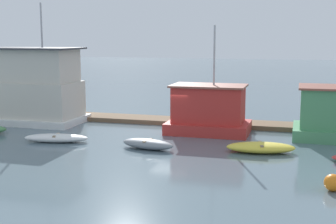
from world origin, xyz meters
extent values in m
plane|color=slate|center=(0.00, 0.00, 0.00)|extent=(200.00, 200.00, 0.00)
cube|color=brown|center=(0.00, 2.80, 0.15)|extent=(33.80, 2.19, 0.30)
cube|color=white|center=(-10.23, 0.36, 0.23)|extent=(6.95, 4.07, 0.46)
cube|color=beige|center=(-10.23, 0.36, 1.67)|extent=(6.39, 3.50, 2.43)
cube|color=beige|center=(-10.23, 0.36, 4.00)|extent=(5.96, 3.08, 2.24)
cube|color=#38383D|center=(-10.23, 0.36, 5.18)|extent=(6.69, 3.80, 0.12)
cylinder|color=#B2B2B7|center=(-9.32, 0.36, 6.74)|extent=(0.12, 0.12, 3.01)
cube|color=red|center=(2.31, 0.15, 0.35)|extent=(5.09, 3.28, 0.69)
cube|color=red|center=(2.31, 0.15, 1.80)|extent=(4.28, 2.48, 2.22)
cube|color=brown|center=(2.31, 0.15, 2.97)|extent=(4.58, 2.78, 0.12)
cylinder|color=#B2B2B7|center=(2.62, 0.15, 4.85)|extent=(0.12, 0.12, 3.64)
ellipsoid|color=white|center=(-5.58, -4.82, 0.24)|extent=(3.85, 1.88, 0.47)
cube|color=#997F60|center=(-5.58, -4.82, 0.40)|extent=(0.36, 0.96, 0.08)
ellipsoid|color=gray|center=(-0.01, -4.97, 0.27)|extent=(3.12, 1.58, 0.55)
cube|color=#997F60|center=(-0.01, -4.97, 0.47)|extent=(0.31, 0.93, 0.08)
ellipsoid|color=yellow|center=(5.92, -4.11, 0.27)|extent=(3.75, 2.09, 0.54)
cube|color=#997F60|center=(5.92, -4.11, 0.46)|extent=(0.38, 1.25, 0.08)
cylinder|color=brown|center=(-8.35, 1.46, 0.75)|extent=(0.28, 0.28, 1.51)
cylinder|color=brown|center=(9.32, 1.46, 0.84)|extent=(0.25, 0.25, 1.69)
sphere|color=orange|center=(9.15, -9.61, 0.34)|extent=(0.68, 0.68, 0.68)
camera|label=1|loc=(7.76, -28.28, 5.98)|focal=50.00mm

